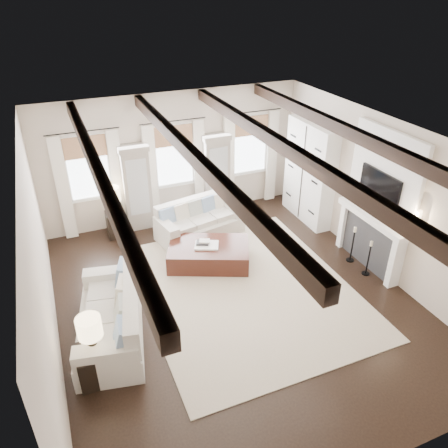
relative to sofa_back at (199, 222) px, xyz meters
name	(u,v)px	position (x,y,z in m)	size (l,w,h in m)	color
ground	(234,299)	(-0.19, -2.58, -0.35)	(7.50, 7.50, 0.00)	black
room_shell	(252,187)	(0.56, -1.69, 1.54)	(6.54, 7.54, 3.22)	beige
area_rug	(246,289)	(0.14, -2.39, -0.34)	(3.99, 4.84, 0.02)	#BAAC94
sofa_back	(199,222)	(0.00, 0.00, 0.00)	(2.18, 1.31, 0.87)	beige
sofa_left	(114,319)	(-2.50, -2.70, 0.04)	(1.47, 2.45, 0.98)	beige
ottoman	(209,254)	(-0.21, -1.23, -0.13)	(1.71, 1.07, 0.45)	black
tray	(207,245)	(-0.26, -1.24, 0.12)	(0.50, 0.38, 0.04)	white
book_lower	(202,243)	(-0.32, -1.16, 0.16)	(0.26, 0.20, 0.04)	#262628
book_upper	(204,241)	(-0.28, -1.17, 0.19)	(0.22, 0.17, 0.03)	beige
side_table_front	(97,364)	(-2.93, -3.49, -0.07)	(0.56, 0.56, 0.56)	black
lamp_front	(90,329)	(-2.93, -3.49, 0.64)	(0.37, 0.37, 0.64)	black
side_table_back	(116,224)	(-1.84, 0.71, -0.04)	(0.42, 0.42, 0.63)	black
lamp_back	(112,196)	(-1.84, 0.71, 0.72)	(0.38, 0.38, 0.65)	black
candlestick_near	(368,261)	(2.71, -2.89, -0.02)	(0.16, 0.16, 0.81)	black
candlestick_far	(352,247)	(2.71, -2.35, 0.00)	(0.17, 0.17, 0.85)	black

